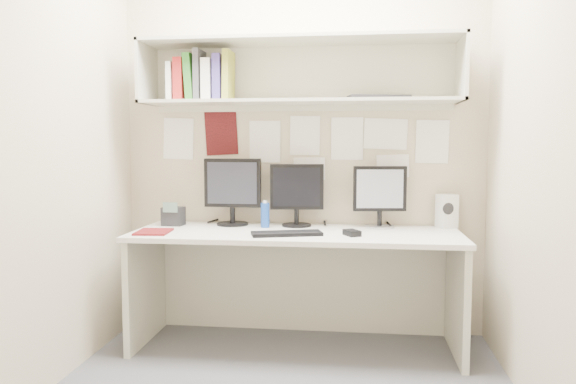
# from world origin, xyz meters

# --- Properties ---
(wall_back) EXTENTS (2.40, 0.02, 2.60)m
(wall_back) POSITION_xyz_m (0.00, 1.00, 1.30)
(wall_back) COLOR #BBAB8F
(wall_back) RESTS_ON ground
(wall_front) EXTENTS (2.40, 0.02, 2.60)m
(wall_front) POSITION_xyz_m (0.00, -1.00, 1.30)
(wall_front) COLOR #BBAB8F
(wall_front) RESTS_ON ground
(wall_left) EXTENTS (0.02, 2.00, 2.60)m
(wall_left) POSITION_xyz_m (-1.20, 0.00, 1.30)
(wall_left) COLOR #BBAB8F
(wall_left) RESTS_ON ground
(wall_right) EXTENTS (0.02, 2.00, 2.60)m
(wall_right) POSITION_xyz_m (1.20, 0.00, 1.30)
(wall_right) COLOR #BBAB8F
(wall_right) RESTS_ON ground
(desk) EXTENTS (2.00, 0.70, 0.73)m
(desk) POSITION_xyz_m (0.00, 0.65, 0.37)
(desk) COLOR silver
(desk) RESTS_ON floor
(overhead_hutch) EXTENTS (2.00, 0.38, 0.40)m
(overhead_hutch) POSITION_xyz_m (0.00, 0.86, 1.72)
(overhead_hutch) COLOR beige
(overhead_hutch) RESTS_ON wall_back
(pinned_papers) EXTENTS (1.92, 0.01, 0.48)m
(pinned_papers) POSITION_xyz_m (0.00, 0.99, 1.25)
(pinned_papers) COLOR white
(pinned_papers) RESTS_ON wall_back
(monitor_left) EXTENTS (0.38, 0.21, 0.44)m
(monitor_left) POSITION_xyz_m (-0.45, 0.87, 0.97)
(monitor_left) COLOR black
(monitor_left) RESTS_ON desk
(monitor_center) EXTENTS (0.35, 0.19, 0.40)m
(monitor_center) POSITION_xyz_m (-0.02, 0.87, 0.95)
(monitor_center) COLOR black
(monitor_center) RESTS_ON desk
(monitor_right) EXTENTS (0.34, 0.19, 0.39)m
(monitor_right) POSITION_xyz_m (0.51, 0.87, 0.95)
(monitor_right) COLOR #A5A5AA
(monitor_right) RESTS_ON desk
(keyboard) EXTENTS (0.44, 0.26, 0.02)m
(keyboard) POSITION_xyz_m (-0.04, 0.50, 0.74)
(keyboard) COLOR black
(keyboard) RESTS_ON desk
(mouse) EXTENTS (0.11, 0.13, 0.03)m
(mouse) POSITION_xyz_m (0.34, 0.52, 0.75)
(mouse) COLOR black
(mouse) RESTS_ON desk
(speaker) EXTENTS (0.14, 0.14, 0.21)m
(speaker) POSITION_xyz_m (0.94, 0.92, 0.84)
(speaker) COLOR silver
(speaker) RESTS_ON desk
(blue_bottle) EXTENTS (0.06, 0.06, 0.17)m
(blue_bottle) POSITION_xyz_m (-0.22, 0.78, 0.81)
(blue_bottle) COLOR #163E98
(blue_bottle) RESTS_ON desk
(maroon_notebook) EXTENTS (0.21, 0.25, 0.01)m
(maroon_notebook) POSITION_xyz_m (-0.85, 0.48, 0.74)
(maroon_notebook) COLOR #5F1012
(maroon_notebook) RESTS_ON desk
(desk_phone) EXTENTS (0.14, 0.13, 0.16)m
(desk_phone) POSITION_xyz_m (-0.83, 0.80, 0.79)
(desk_phone) COLOR black
(desk_phone) RESTS_ON desk
(book_stack) EXTENTS (0.40, 0.20, 0.32)m
(book_stack) POSITION_xyz_m (-0.63, 0.82, 1.68)
(book_stack) COLOR white
(book_stack) RESTS_ON overhead_hutch
(hutch_tray) EXTENTS (0.40, 0.22, 0.03)m
(hutch_tray) POSITION_xyz_m (0.50, 0.83, 1.55)
(hutch_tray) COLOR black
(hutch_tray) RESTS_ON overhead_hutch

